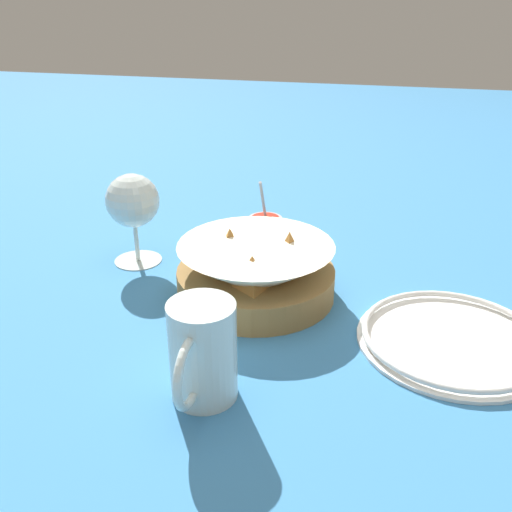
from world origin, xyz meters
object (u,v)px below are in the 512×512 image
object	(u,v)px
sauce_cup	(265,228)
side_plate	(452,338)
food_basket	(256,273)
wine_glass	(133,204)
beer_mug	(205,356)

from	to	relation	value
sauce_cup	side_plate	distance (m)	0.38
food_basket	side_plate	distance (m)	0.27
food_basket	side_plate	xyz separation A→B (m)	(0.06, 0.26, -0.03)
food_basket	wine_glass	distance (m)	0.23
food_basket	side_plate	size ratio (longest dim) A/B	0.96
beer_mug	side_plate	world-z (taller)	beer_mug
wine_glass	beer_mug	size ratio (longest dim) A/B	1.26
sauce_cup	wine_glass	distance (m)	0.23
sauce_cup	wine_glass	world-z (taller)	wine_glass
food_basket	beer_mug	world-z (taller)	beer_mug
beer_mug	food_basket	bearing A→B (deg)	-179.33
sauce_cup	wine_glass	bearing A→B (deg)	-55.73
wine_glass	side_plate	size ratio (longest dim) A/B	0.62
sauce_cup	side_plate	size ratio (longest dim) A/B	0.52
sauce_cup	beer_mug	size ratio (longest dim) A/B	1.05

